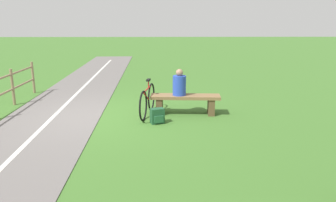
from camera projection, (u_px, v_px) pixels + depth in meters
ground_plane at (91, 117)px, 8.33m from camera, size 80.00×80.00×0.00m
bench at (185, 101)px, 8.50m from camera, size 1.83×0.57×0.51m
person_seated at (179, 84)px, 8.40m from camera, size 0.36×0.36×0.69m
bicycle at (147, 100)px, 8.39m from camera, size 0.34×1.71×0.93m
backpack at (157, 116)px, 7.78m from camera, size 0.37×0.32×0.37m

